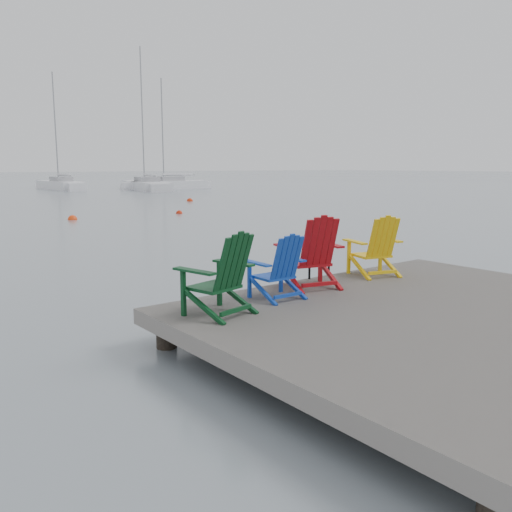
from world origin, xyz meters
TOP-DOWN VIEW (x-y plane):
  - ground at (0.00, 0.00)m, footprint 400.00×400.00m
  - dock at (0.00, 0.00)m, footprint 6.00×5.00m
  - handrail at (0.25, 2.45)m, footprint 0.48×0.04m
  - chair_green at (-2.28, 1.56)m, footprint 0.93×0.88m
  - chair_blue at (-1.20, 1.76)m, footprint 0.72×0.67m
  - chair_red at (-0.38, 1.96)m, footprint 1.00×0.95m
  - chair_yellow at (1.07, 1.97)m, footprint 0.93×0.89m
  - sailboat_near at (11.68, 49.88)m, footprint 2.18×8.24m
  - sailboat_mid at (17.99, 44.21)m, footprint 4.75×10.32m
  - sailboat_far at (20.48, 44.37)m, footprint 8.02×3.07m
  - buoy_a at (7.28, 19.24)m, footprint 0.32×0.32m
  - buoy_b at (2.12, 19.37)m, footprint 0.40×0.40m
  - buoy_c at (12.45, 26.85)m, footprint 0.40×0.40m

SIDE VIEW (x-z plane):
  - ground at x=0.00m, z-range 0.00..0.00m
  - buoy_a at x=7.28m, z-range -0.16..0.16m
  - buoy_b at x=2.12m, z-range -0.20..0.20m
  - buoy_c at x=12.45m, z-range -0.20..0.20m
  - dock at x=0.00m, z-range -0.35..1.05m
  - sailboat_mid at x=17.99m, z-range -6.44..7.15m
  - sailboat_near at x=11.68m, z-range -5.34..6.05m
  - sailboat_far at x=20.48m, z-range -5.08..5.79m
  - chair_blue at x=-1.20m, z-range 0.50..1.40m
  - chair_yellow at x=1.07m, z-range 0.50..1.50m
  - chair_green at x=-2.28m, z-range 0.50..1.52m
  - handrail at x=0.25m, z-range 0.59..1.49m
  - chair_red at x=-0.38m, z-range 0.50..1.58m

